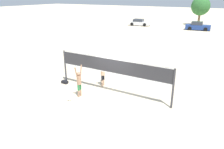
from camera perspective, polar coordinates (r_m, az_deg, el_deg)
name	(u,v)px	position (r m, az deg, el deg)	size (l,w,h in m)	color
ground_plane	(112,93)	(14.28, 0.00, -4.88)	(200.00, 200.00, 0.00)	beige
volleyball_net	(112,69)	(13.65, 0.00, 1.49)	(7.90, 0.12, 2.35)	#38383D
player_spiker	(79,81)	(13.57, -8.61, -1.65)	(0.28, 0.69, 2.02)	tan
player_blocker	(103,72)	(15.01, -2.43, 0.67)	(0.28, 0.68, 1.98)	tan
volleyball	(69,99)	(13.54, -11.12, -6.28)	(0.21, 0.21, 0.21)	white
gear_bag	(65,82)	(16.11, -12.24, -1.95)	(0.46, 0.27, 0.20)	black
parked_car_near	(198,26)	(42.47, 21.49, 11.63)	(4.36, 2.24, 1.47)	navy
parked_car_far	(139,23)	(45.87, 7.13, 13.31)	(4.43, 2.31, 1.29)	silver
tree_left_cluster	(201,6)	(48.79, 22.14, 16.21)	(3.66, 3.66, 5.63)	brown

